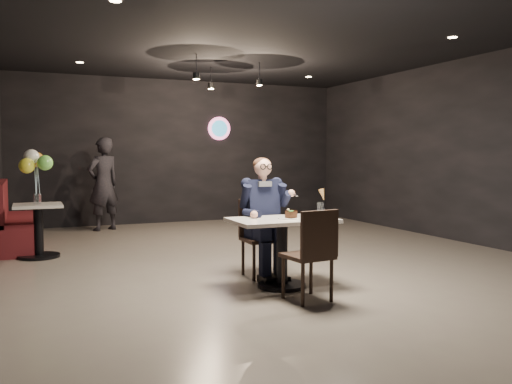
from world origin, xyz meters
name	(u,v)px	position (x,y,z in m)	size (l,w,h in m)	color
floor	(271,259)	(0.00, 0.00, 0.00)	(9.00, 9.00, 0.00)	#6D665B
wall_sign	(219,129)	(0.80, 4.47, 2.00)	(0.50, 0.06, 0.50)	pink
pendant_lights	(222,69)	(0.00, 2.00, 2.88)	(1.40, 1.20, 0.36)	black
main_table	(282,253)	(-0.55, -1.50, 0.38)	(1.10, 0.70, 0.75)	silver
chair_far	(262,238)	(-0.55, -0.95, 0.46)	(0.42, 0.46, 0.92)	black
chair_near	(307,254)	(-0.55, -2.07, 0.46)	(0.42, 0.46, 0.92)	black
seated_man	(262,216)	(-0.55, -0.95, 0.72)	(0.60, 0.80, 1.44)	black
dessert_plate	(288,218)	(-0.52, -1.57, 0.76)	(0.22, 0.22, 0.01)	white
cake_slice	(291,214)	(-0.48, -1.58, 0.80)	(0.10, 0.08, 0.07)	black
mint_leaf	(291,211)	(-0.51, -1.62, 0.84)	(0.06, 0.04, 0.01)	#2E8E2E
sundae_glass	(320,210)	(-0.10, -1.53, 0.83)	(0.07, 0.07, 0.16)	silver
wafer_cone	(323,195)	(-0.10, -1.57, 1.00)	(0.06, 0.06, 0.13)	tan
booth_bench	(16,215)	(-3.25, 2.35, 0.51)	(0.51, 2.06, 1.03)	#430E16
side_table	(38,229)	(-2.95, 1.35, 0.40)	(0.64, 0.64, 0.80)	silver
balloon_vase	(38,199)	(-2.95, 1.35, 0.82)	(0.10, 0.10, 0.15)	silver
balloon_bunch	(37,170)	(-2.95, 1.35, 1.22)	(0.38, 0.38, 0.63)	yellow
passerby	(103,184)	(-1.75, 3.79, 0.88)	(0.64, 0.42, 1.76)	black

